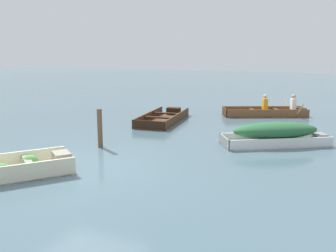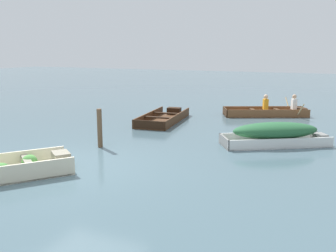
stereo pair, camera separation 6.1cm
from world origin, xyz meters
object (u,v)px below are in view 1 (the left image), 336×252
object	(u,v)px
rowboat_wooden_brown_with_crew	(270,111)
mooring_post	(100,128)
skiff_white_mid_moored	(276,133)
dinghy_cream_foreground	(17,169)
skiff_dark_varnish_near_moored	(164,118)

from	to	relation	value
rowboat_wooden_brown_with_crew	mooring_post	world-z (taller)	mooring_post
skiff_white_mid_moored	rowboat_wooden_brown_with_crew	distance (m)	5.11
dinghy_cream_foreground	rowboat_wooden_brown_with_crew	xyz separation A→B (m)	(3.77, 10.15, 0.02)
skiff_dark_varnish_near_moored	mooring_post	world-z (taller)	mooring_post
dinghy_cream_foreground	skiff_white_mid_moored	size ratio (longest dim) A/B	0.89
skiff_white_mid_moored	mooring_post	xyz separation A→B (m)	(-4.53, -2.33, 0.18)
skiff_dark_varnish_near_moored	dinghy_cream_foreground	bearing A→B (deg)	-91.65
skiff_dark_varnish_near_moored	mooring_post	xyz separation A→B (m)	(0.05, -4.41, 0.45)
skiff_white_mid_moored	mooring_post	world-z (taller)	mooring_post
dinghy_cream_foreground	skiff_white_mid_moored	bearing A→B (deg)	47.09
rowboat_wooden_brown_with_crew	mooring_post	xyz separation A→B (m)	(-3.51, -7.33, 0.38)
dinghy_cream_foreground	skiff_dark_varnish_near_moored	size ratio (longest dim) A/B	0.80
skiff_dark_varnish_near_moored	rowboat_wooden_brown_with_crew	size ratio (longest dim) A/B	0.97
mooring_post	rowboat_wooden_brown_with_crew	bearing A→B (deg)	64.41
dinghy_cream_foreground	skiff_white_mid_moored	world-z (taller)	skiff_white_mid_moored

